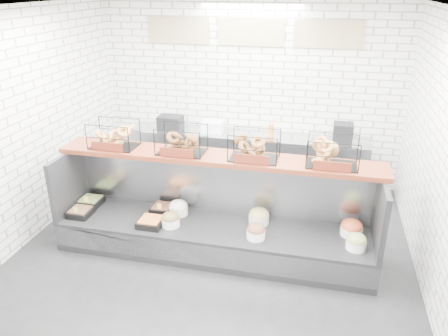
# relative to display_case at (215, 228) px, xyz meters

# --- Properties ---
(ground) EXTENTS (5.50, 5.50, 0.00)m
(ground) POSITION_rel_display_case_xyz_m (-0.01, -0.35, -0.33)
(ground) COLOR black
(ground) RESTS_ON ground
(room_shell) EXTENTS (5.02, 5.51, 3.01)m
(room_shell) POSITION_rel_display_case_xyz_m (-0.01, 0.26, 1.73)
(room_shell) COLOR white
(room_shell) RESTS_ON ground
(display_case) EXTENTS (4.00, 0.90, 1.20)m
(display_case) POSITION_rel_display_case_xyz_m (0.00, 0.00, 0.00)
(display_case) COLOR black
(display_case) RESTS_ON ground
(bagel_shelf) EXTENTS (4.10, 0.50, 0.40)m
(bagel_shelf) POSITION_rel_display_case_xyz_m (-0.00, 0.17, 1.05)
(bagel_shelf) COLOR #501D11
(bagel_shelf) RESTS_ON display_case
(prep_counter) EXTENTS (4.00, 0.60, 1.20)m
(prep_counter) POSITION_rel_display_case_xyz_m (-0.01, 2.08, 0.14)
(prep_counter) COLOR #93969B
(prep_counter) RESTS_ON ground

